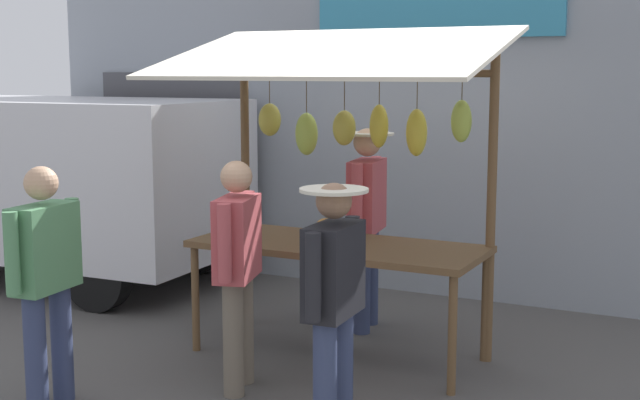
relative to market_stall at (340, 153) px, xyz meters
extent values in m
plane|color=#514F4C|center=(-0.01, 0.06, -1.56)|extent=(40.00, 40.00, 0.00)
cube|color=#8C939E|center=(-0.01, -2.14, 0.14)|extent=(9.00, 0.25, 3.40)
cube|color=teal|center=(-0.03, -2.00, 1.19)|extent=(2.40, 0.06, 0.56)
cube|color=#47474C|center=(3.02, -2.01, -0.46)|extent=(1.90, 0.04, 2.10)
cube|color=brown|center=(-0.01, 0.06, -0.71)|extent=(2.20, 0.90, 0.05)
cylinder|color=brown|center=(1.03, 0.45, -1.15)|extent=(0.06, 0.06, 0.83)
cylinder|color=brown|center=(-1.05, 0.45, -1.15)|extent=(0.06, 0.06, 0.83)
cylinder|color=brown|center=(1.03, -0.33, -1.15)|extent=(0.06, 0.06, 0.83)
cylinder|color=brown|center=(-1.05, -0.33, -1.15)|extent=(0.06, 0.06, 0.83)
cylinder|color=brown|center=(1.05, -0.34, -0.39)|extent=(0.07, 0.07, 2.35)
cylinder|color=brown|center=(-1.07, -0.34, -0.39)|extent=(0.07, 0.07, 2.35)
cylinder|color=brown|center=(-0.01, -0.34, 0.59)|extent=(2.12, 0.06, 0.06)
cube|color=beige|center=(-0.01, 0.21, 0.74)|extent=(2.50, 1.46, 0.39)
cylinder|color=brown|center=(-0.83, -0.34, 0.49)|extent=(0.01, 0.01, 0.19)
ellipsoid|color=#B2CC4C|center=(-0.83, -0.34, 0.24)|extent=(0.19, 0.17, 0.31)
cylinder|color=brown|center=(-0.48, -0.34, 0.46)|extent=(0.01, 0.01, 0.26)
ellipsoid|color=yellow|center=(-0.48, -0.34, 0.15)|extent=(0.24, 0.25, 0.36)
cylinder|color=brown|center=(-0.18, -0.33, 0.47)|extent=(0.01, 0.01, 0.24)
ellipsoid|color=yellow|center=(-0.18, -0.33, 0.19)|extent=(0.22, 0.23, 0.33)
cylinder|color=brown|center=(0.12, -0.33, 0.45)|extent=(0.01, 0.01, 0.29)
ellipsoid|color=gold|center=(0.12, -0.33, 0.16)|extent=(0.24, 0.24, 0.28)
cylinder|color=brown|center=(0.47, -0.36, 0.43)|extent=(0.01, 0.01, 0.32)
ellipsoid|color=#B2CC4C|center=(0.47, -0.36, 0.10)|extent=(0.28, 0.27, 0.34)
cylinder|color=brown|center=(0.78, -0.31, 0.47)|extent=(0.01, 0.01, 0.24)
ellipsoid|color=gold|center=(0.78, -0.31, 0.21)|extent=(0.23, 0.24, 0.27)
ellipsoid|color=gold|center=(0.88, -0.03, -0.63)|extent=(0.21, 0.22, 0.10)
ellipsoid|color=orange|center=(0.19, -0.17, -0.61)|extent=(0.25, 0.20, 0.14)
cylinder|color=navy|center=(0.10, -0.83, -1.14)|extent=(0.14, 0.14, 0.84)
cylinder|color=navy|center=(0.06, -0.55, -1.14)|extent=(0.14, 0.14, 0.84)
cube|color=#BF4C51|center=(0.08, -0.69, -0.42)|extent=(0.30, 0.54, 0.60)
cylinder|color=#BF4C51|center=(0.13, -1.00, -0.40)|extent=(0.09, 0.09, 0.55)
cylinder|color=#BF4C51|center=(0.03, -0.38, -0.40)|extent=(0.09, 0.09, 0.55)
sphere|color=tan|center=(0.08, -0.69, 0.02)|extent=(0.23, 0.23, 0.23)
cylinder|color=beige|center=(0.08, -0.69, 0.09)|extent=(0.44, 0.44, 0.02)
cylinder|color=navy|center=(-0.66, 1.58, -1.18)|extent=(0.14, 0.14, 0.76)
cylinder|color=navy|center=(-0.65, 1.33, -1.18)|extent=(0.14, 0.14, 0.76)
cube|color=black|center=(-0.66, 1.45, -0.53)|extent=(0.24, 0.47, 0.54)
cylinder|color=black|center=(-0.67, 1.74, -0.51)|extent=(0.09, 0.09, 0.50)
cylinder|color=black|center=(-0.64, 1.16, -0.51)|extent=(0.09, 0.09, 0.50)
sphere|color=#8C664C|center=(-0.66, 1.45, -0.13)|extent=(0.21, 0.21, 0.21)
cylinder|color=beige|center=(-0.66, 1.45, -0.06)|extent=(0.40, 0.40, 0.02)
cylinder|color=navy|center=(1.20, 1.96, -1.17)|extent=(0.14, 0.14, 0.78)
cylinder|color=navy|center=(1.22, 1.70, -1.17)|extent=(0.14, 0.14, 0.78)
cube|color=#518C5B|center=(1.21, 1.83, -0.50)|extent=(0.26, 0.49, 0.55)
cylinder|color=#518C5B|center=(1.18, 2.12, -0.48)|extent=(0.09, 0.09, 0.51)
cylinder|color=#518C5B|center=(1.24, 1.53, -0.48)|extent=(0.09, 0.09, 0.51)
sphere|color=tan|center=(1.21, 1.83, -0.09)|extent=(0.21, 0.21, 0.21)
cylinder|color=#726656|center=(0.25, 1.13, -1.17)|extent=(0.14, 0.14, 0.78)
cylinder|color=#726656|center=(0.32, 0.88, -1.17)|extent=(0.14, 0.14, 0.78)
cube|color=#BF4C51|center=(0.28, 1.00, -0.50)|extent=(0.34, 0.52, 0.55)
cylinder|color=#BF4C51|center=(0.20, 1.29, -0.48)|extent=(0.09, 0.09, 0.51)
cylinder|color=#BF4C51|center=(0.37, 0.72, -0.48)|extent=(0.09, 0.09, 0.51)
sphere|color=tan|center=(0.28, 1.00, -0.09)|extent=(0.21, 0.21, 0.21)
cube|color=silver|center=(4.01, -0.86, -0.46)|extent=(4.47, 2.03, 1.55)
cylinder|color=black|center=(2.48, -0.09, -1.23)|extent=(0.67, 0.21, 0.66)
cylinder|color=black|center=(2.55, -1.76, -1.23)|extent=(0.67, 0.21, 0.66)
camera|label=1|loc=(-2.80, 5.86, 0.61)|focal=48.78mm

